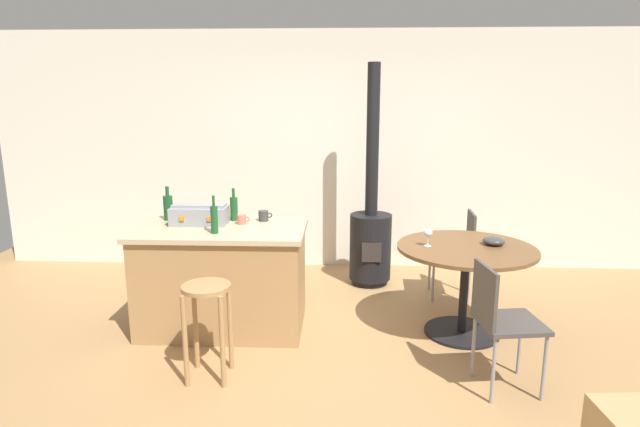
% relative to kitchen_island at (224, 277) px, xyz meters
% --- Properties ---
extents(ground_plane, '(8.80, 8.80, 0.00)m').
position_rel_kitchen_island_xyz_m(ground_plane, '(1.00, -0.57, -0.45)').
color(ground_plane, '#A37A4C').
extents(back_wall, '(8.00, 0.10, 2.70)m').
position_rel_kitchen_island_xyz_m(back_wall, '(1.00, 1.81, 0.90)').
color(back_wall, silver).
rests_on(back_wall, ground_plane).
extents(kitchen_island, '(1.41, 0.84, 0.89)m').
position_rel_kitchen_island_xyz_m(kitchen_island, '(0.00, 0.00, 0.00)').
color(kitchen_island, '#A37A4C').
rests_on(kitchen_island, ground_plane).
extents(wooden_stool, '(0.34, 0.34, 0.69)m').
position_rel_kitchen_island_xyz_m(wooden_stool, '(0.08, -0.84, 0.06)').
color(wooden_stool, '#A37A4C').
rests_on(wooden_stool, ground_plane).
extents(dining_table, '(1.12, 1.12, 0.76)m').
position_rel_kitchen_island_xyz_m(dining_table, '(2.03, -0.06, 0.14)').
color(dining_table, black).
rests_on(dining_table, ground_plane).
extents(folding_chair_near, '(0.45, 0.45, 0.88)m').
position_rel_kitchen_island_xyz_m(folding_chair_near, '(2.07, -0.91, 0.08)').
color(folding_chair_near, '#47423D').
rests_on(folding_chair_near, ground_plane).
extents(folding_chair_far, '(0.43, 0.42, 0.87)m').
position_rel_kitchen_island_xyz_m(folding_chair_far, '(2.16, 0.79, 0.07)').
color(folding_chair_far, '#47423D').
rests_on(folding_chair_far, ground_plane).
extents(wood_stove, '(0.44, 0.45, 2.30)m').
position_rel_kitchen_island_xyz_m(wood_stove, '(1.32, 1.14, 0.11)').
color(wood_stove, black).
rests_on(wood_stove, ground_plane).
extents(toolbox, '(0.47, 0.25, 0.17)m').
position_rel_kitchen_island_xyz_m(toolbox, '(-0.21, 0.11, 0.52)').
color(toolbox, gray).
rests_on(toolbox, kitchen_island).
extents(bottle_0, '(0.08, 0.08, 0.30)m').
position_rel_kitchen_island_xyz_m(bottle_0, '(-0.53, 0.26, 0.56)').
color(bottle_0, '#194C23').
rests_on(bottle_0, kitchen_island).
extents(bottle_1, '(0.06, 0.06, 0.31)m').
position_rel_kitchen_island_xyz_m(bottle_1, '(-0.00, -0.20, 0.56)').
color(bottle_1, '#194C23').
rests_on(bottle_1, kitchen_island).
extents(bottle_2, '(0.07, 0.07, 0.29)m').
position_rel_kitchen_island_xyz_m(bottle_2, '(0.06, 0.26, 0.55)').
color(bottle_2, '#194C23').
rests_on(bottle_2, kitchen_island).
extents(cup_0, '(0.12, 0.09, 0.09)m').
position_rel_kitchen_island_xyz_m(cup_0, '(0.32, 0.25, 0.49)').
color(cup_0, '#383838').
rests_on(cup_0, kitchen_island).
extents(cup_1, '(0.11, 0.07, 0.08)m').
position_rel_kitchen_island_xyz_m(cup_1, '(0.15, 0.13, 0.48)').
color(cup_1, '#DB6651').
rests_on(cup_1, kitchen_island).
extents(wine_glass, '(0.07, 0.07, 0.14)m').
position_rel_kitchen_island_xyz_m(wine_glass, '(1.71, -0.06, 0.42)').
color(wine_glass, silver).
rests_on(wine_glass, dining_table).
extents(serving_bowl, '(0.18, 0.18, 0.07)m').
position_rel_kitchen_island_xyz_m(serving_bowl, '(2.26, 0.01, 0.35)').
color(serving_bowl, '#383838').
rests_on(serving_bowl, dining_table).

